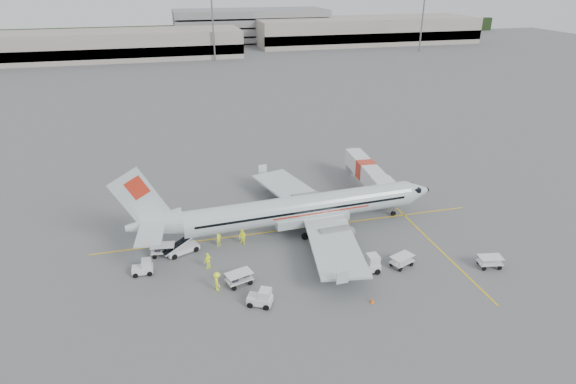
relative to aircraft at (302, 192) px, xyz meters
name	(u,v)px	position (x,y,z in m)	size (l,w,h in m)	color
ground	(292,229)	(-0.96, 0.49, -4.80)	(360.00, 360.00, 0.00)	#56595B
stripe_lead	(292,229)	(-0.96, 0.49, -4.79)	(44.00, 0.20, 0.01)	yellow
stripe_cross	(438,248)	(13.04, -7.51, -4.79)	(0.20, 20.00, 0.01)	yellow
terminal_west	(73,46)	(-40.96, 130.49, -0.30)	(110.00, 22.00, 9.00)	gray
terminal_east	(366,30)	(69.04, 145.49, 0.20)	(90.00, 26.00, 10.00)	gray
parking_garage	(251,25)	(24.04, 160.49, 2.20)	(62.00, 24.00, 14.00)	slate
treeline	(188,32)	(-0.96, 175.49, -1.80)	(300.00, 3.00, 6.00)	black
mast_center	(213,26)	(4.04, 118.49, 6.20)	(3.20, 1.20, 22.00)	slate
mast_east	(422,20)	(79.04, 118.49, 6.20)	(3.20, 1.20, 22.00)	slate
aircraft	(302,192)	(0.00, 0.00, 0.00)	(34.79, 27.27, 9.59)	silver
jet_bridge	(365,176)	(11.41, 8.82, -2.83)	(2.82, 15.02, 3.94)	silver
belt_loader	(182,243)	(-13.43, -1.51, -3.57)	(4.54, 1.70, 2.46)	silver
tug_fore	(368,264)	(3.92, -9.67, -3.89)	(2.35, 1.34, 1.81)	silver
tug_mid	(260,297)	(-7.30, -12.07, -3.97)	(2.15, 1.23, 1.66)	silver
tug_aft	(142,267)	(-17.40, -4.48, -4.04)	(1.96, 1.12, 1.52)	silver
cart_loaded_a	(239,279)	(-8.57, -8.57, -4.16)	(2.44, 1.44, 1.27)	silver
cart_loaded_b	(163,250)	(-15.37, -1.51, -4.17)	(2.41, 1.43, 1.26)	silver
cart_empty_a	(402,261)	(7.65, -9.59, -4.19)	(2.31, 1.37, 1.21)	silver
cart_empty_b	(490,262)	(16.05, -11.93, -4.20)	(2.29, 1.36, 1.20)	silver
cone_nose	(387,206)	(11.96, 2.81, -4.53)	(0.33, 0.33, 0.53)	orange
cone_port	(269,187)	(-1.16, 11.93, -4.45)	(0.42, 0.42, 0.68)	orange
cone_stbd	(372,300)	(2.44, -14.29, -4.51)	(0.35, 0.35, 0.57)	orange
crew_a	(219,238)	(-9.54, -1.01, -3.91)	(0.65, 0.43, 1.78)	#EDFF25
crew_b	(242,237)	(-7.03, -1.35, -3.89)	(0.88, 0.68, 1.80)	#EDFF25
crew_c	(217,281)	(-10.64, -8.91, -3.86)	(1.20, 0.69, 1.86)	#EDFF25
crew_d	(208,261)	(-11.09, -5.06, -3.94)	(1.00, 0.42, 1.70)	#EDFF25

